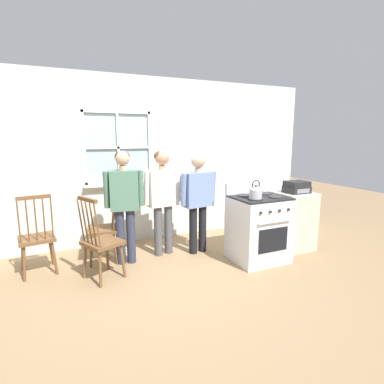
# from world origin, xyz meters

# --- Properties ---
(ground_plane) EXTENTS (16.00, 16.00, 0.00)m
(ground_plane) POSITION_xyz_m (0.00, 0.00, 0.00)
(ground_plane) COLOR #937551
(wall_back) EXTENTS (6.40, 0.16, 2.70)m
(wall_back) POSITION_xyz_m (0.02, 1.40, 1.34)
(wall_back) COLOR silver
(wall_back) RESTS_ON ground_plane
(chair_by_window) EXTENTS (0.45, 0.46, 1.05)m
(chair_by_window) POSITION_xyz_m (-0.71, 0.72, 0.47)
(chair_by_window) COLOR brown
(chair_by_window) RESTS_ON ground_plane
(chair_near_wall) EXTENTS (0.54, 0.55, 1.05)m
(chair_near_wall) POSITION_xyz_m (-0.82, 0.16, 0.47)
(chair_near_wall) COLOR brown
(chair_near_wall) RESTS_ON ground_plane
(chair_center_cluster) EXTENTS (0.47, 0.46, 1.05)m
(chair_center_cluster) POSITION_xyz_m (-1.55, 0.64, 0.47)
(chair_center_cluster) COLOR brown
(chair_center_cluster) RESTS_ON ground_plane
(person_elderly_left) EXTENTS (0.53, 0.26, 1.56)m
(person_elderly_left) POSITION_xyz_m (-0.45, 0.51, 0.94)
(person_elderly_left) COLOR #2D3347
(person_elderly_left) RESTS_ON ground_plane
(person_teen_center) EXTENTS (0.61, 0.27, 1.56)m
(person_teen_center) POSITION_xyz_m (0.13, 0.61, 0.96)
(person_teen_center) COLOR #4C4C51
(person_teen_center) RESTS_ON ground_plane
(person_adult_right) EXTENTS (0.60, 0.27, 1.50)m
(person_adult_right) POSITION_xyz_m (0.63, 0.46, 0.92)
(person_adult_right) COLOR black
(person_adult_right) RESTS_ON ground_plane
(stove) EXTENTS (0.75, 0.68, 1.08)m
(stove) POSITION_xyz_m (1.30, -0.14, 0.47)
(stove) COLOR silver
(stove) RESTS_ON ground_plane
(kettle) EXTENTS (0.21, 0.17, 0.25)m
(kettle) POSITION_xyz_m (1.13, -0.27, 1.02)
(kettle) COLOR #B7B7BC
(kettle) RESTS_ON stove
(potted_plant) EXTENTS (0.15, 0.15, 0.30)m
(potted_plant) POSITION_xyz_m (-0.28, 1.31, 1.08)
(potted_plant) COLOR #935B3D
(potted_plant) RESTS_ON wall_back
(handbag) EXTENTS (0.21, 0.23, 0.31)m
(handbag) POSITION_xyz_m (-0.48, 0.69, 0.88)
(handbag) COLOR black
(handbag) RESTS_ON chair_by_window
(side_counter) EXTENTS (0.55, 0.50, 0.90)m
(side_counter) POSITION_xyz_m (2.07, -0.00, 0.45)
(side_counter) COLOR beige
(side_counter) RESTS_ON ground_plane
(stereo) EXTENTS (0.34, 0.29, 0.18)m
(stereo) POSITION_xyz_m (2.07, -0.02, 0.99)
(stereo) COLOR #232326
(stereo) RESTS_ON side_counter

